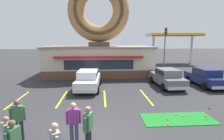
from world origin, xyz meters
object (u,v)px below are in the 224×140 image
object	(u,v)px
car_grey	(167,77)
car_navy	(206,76)
putting_flag_pin	(208,110)
car_white	(88,79)
trash_bin	(152,75)
pedestrian_blue_sweater_man	(7,136)
golf_ball	(169,120)
pedestrian_beanie_man	(74,121)
traffic_light_pole	(165,43)
pedestrian_clipboard_woman	(88,127)
pedestrian_hooded_kid	(18,118)

from	to	relation	value
car_grey	car_navy	size ratio (longest dim) A/B	1.01
car_grey	putting_flag_pin	bearing A→B (deg)	-92.31
car_white	trash_bin	size ratio (longest dim) A/B	4.76
pedestrian_blue_sweater_man	golf_ball	bearing A→B (deg)	20.23
car_white	pedestrian_beanie_man	distance (m)	7.85
pedestrian_beanie_man	trash_bin	bearing A→B (deg)	59.79
traffic_light_pole	pedestrian_blue_sweater_man	bearing A→B (deg)	-123.68
trash_bin	golf_ball	bearing A→B (deg)	-101.85
pedestrian_clipboard_woman	pedestrian_beanie_man	distance (m)	0.83
car_navy	car_white	bearing A→B (deg)	-178.07
golf_ball	traffic_light_pole	size ratio (longest dim) A/B	0.01
golf_ball	pedestrian_hooded_kid	distance (m)	6.93
pedestrian_blue_sweater_man	traffic_light_pole	size ratio (longest dim) A/B	0.27
golf_ball	pedestrian_beanie_man	bearing A→B (deg)	-160.15
pedestrian_clipboard_woman	traffic_light_pole	distance (m)	20.55
pedestrian_blue_sweater_man	pedestrian_hooded_kid	distance (m)	1.15
car_grey	pedestrian_blue_sweater_man	bearing A→B (deg)	-135.01
traffic_light_pole	golf_ball	bearing A→B (deg)	-109.40
golf_ball	pedestrian_beanie_man	distance (m)	4.86
golf_ball	traffic_light_pole	world-z (taller)	traffic_light_pole
golf_ball	pedestrian_clipboard_woman	xyz separation A→B (m)	(-3.90, -2.19, 0.91)
pedestrian_clipboard_woman	pedestrian_hooded_kid	bearing A→B (deg)	162.55
car_white	pedestrian_clipboard_woman	world-z (taller)	pedestrian_clipboard_woman
car_grey	pedestrian_hooded_kid	bearing A→B (deg)	-139.35
putting_flag_pin	traffic_light_pole	xyz separation A→B (m)	(3.41, 15.68, 3.27)
golf_ball	pedestrian_clipboard_woman	world-z (taller)	pedestrian_clipboard_woman
car_grey	trash_bin	bearing A→B (deg)	98.35
putting_flag_pin	traffic_light_pole	size ratio (longest dim) A/B	0.09
car_white	pedestrian_beanie_man	size ratio (longest dim) A/B	2.77
pedestrian_hooded_kid	pedestrian_beanie_man	bearing A→B (deg)	-8.33
car_grey	car_navy	xyz separation A→B (m)	(3.53, -0.01, 0.00)
pedestrian_clipboard_woman	trash_bin	bearing A→B (deg)	63.31
putting_flag_pin	pedestrian_hooded_kid	distance (m)	9.06
golf_ball	pedestrian_clipboard_woman	size ratio (longest dim) A/B	0.02
putting_flag_pin	pedestrian_beanie_man	xyz separation A→B (m)	(-6.67, -1.78, 0.49)
traffic_light_pole	putting_flag_pin	bearing A→B (deg)	-102.25
pedestrian_blue_sweater_man	pedestrian_beanie_man	world-z (taller)	pedestrian_beanie_man
golf_ball	car_white	distance (m)	7.70
car_grey	pedestrian_clipboard_woman	xyz separation A→B (m)	(-6.33, -8.78, 0.09)
pedestrian_blue_sweater_man	pedestrian_hooded_kid	size ratio (longest dim) A/B	0.90
putting_flag_pin	pedestrian_clipboard_woman	bearing A→B (deg)	-158.82
car_grey	car_white	size ratio (longest dim) A/B	1.00
pedestrian_blue_sweater_man	pedestrian_clipboard_woman	distance (m)	2.71
putting_flag_pin	trash_bin	distance (m)	9.38
pedestrian_blue_sweater_man	pedestrian_hooded_kid	bearing A→B (deg)	97.81
putting_flag_pin	pedestrian_beanie_man	bearing A→B (deg)	-165.02
pedestrian_blue_sweater_man	pedestrian_clipboard_woman	xyz separation A→B (m)	(2.70, 0.24, 0.11)
golf_ball	car_navy	world-z (taller)	car_navy
putting_flag_pin	pedestrian_clipboard_woman	world-z (taller)	pedestrian_clipboard_woman
car_white	trash_bin	distance (m)	7.26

